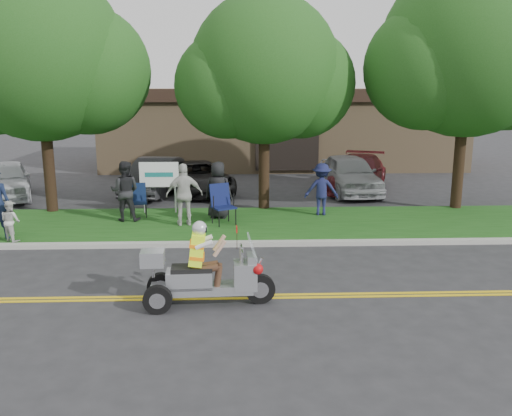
{
  "coord_description": "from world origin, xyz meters",
  "views": [
    {
      "loc": [
        -0.44,
        -10.65,
        4.1
      ],
      "look_at": [
        0.04,
        2.0,
        1.26
      ],
      "focal_mm": 38.0,
      "sensor_mm": 36.0,
      "label": 1
    }
  ],
  "objects_px": {
    "parked_car_left": "(155,176)",
    "parked_car_far_right": "(349,174)",
    "lawn_chair_b": "(222,201)",
    "lawn_chair_a": "(138,198)",
    "trike_scooter": "(202,276)",
    "parked_car_right": "(358,173)",
    "spectator_adult_mid": "(125,191)",
    "parked_car_far_left": "(6,180)",
    "spectator_adult_right": "(184,194)",
    "parked_car_mid": "(199,178)"
  },
  "relations": [
    {
      "from": "parked_car_far_left",
      "to": "parked_car_mid",
      "type": "distance_m",
      "value": 7.17
    },
    {
      "from": "spectator_adult_mid",
      "to": "spectator_adult_right",
      "type": "xyz_separation_m",
      "value": [
        1.85,
        -0.61,
        0.0
      ]
    },
    {
      "from": "spectator_adult_mid",
      "to": "spectator_adult_right",
      "type": "bearing_deg",
      "value": 164.23
    },
    {
      "from": "parked_car_left",
      "to": "parked_car_far_right",
      "type": "distance_m",
      "value": 7.56
    },
    {
      "from": "trike_scooter",
      "to": "lawn_chair_b",
      "type": "distance_m",
      "value": 5.97
    },
    {
      "from": "spectator_adult_mid",
      "to": "parked_car_right",
      "type": "relative_size",
      "value": 0.38
    },
    {
      "from": "parked_car_left",
      "to": "parked_car_far_right",
      "type": "height_order",
      "value": "parked_car_far_right"
    },
    {
      "from": "parked_car_far_right",
      "to": "parked_car_right",
      "type": "bearing_deg",
      "value": 46.5
    },
    {
      "from": "trike_scooter",
      "to": "lawn_chair_b",
      "type": "bearing_deg",
      "value": 85.42
    },
    {
      "from": "trike_scooter",
      "to": "parked_car_far_left",
      "type": "height_order",
      "value": "trike_scooter"
    },
    {
      "from": "spectator_adult_mid",
      "to": "parked_car_mid",
      "type": "xyz_separation_m",
      "value": [
        1.91,
        4.86,
        -0.4
      ]
    },
    {
      "from": "lawn_chair_b",
      "to": "parked_car_far_left",
      "type": "height_order",
      "value": "parked_car_far_left"
    },
    {
      "from": "lawn_chair_b",
      "to": "spectator_adult_right",
      "type": "xyz_separation_m",
      "value": [
        -1.09,
        -0.16,
        0.25
      ]
    },
    {
      "from": "lawn_chair_b",
      "to": "lawn_chair_a",
      "type": "bearing_deg",
      "value": 132.42
    },
    {
      "from": "parked_car_right",
      "to": "parked_car_far_right",
      "type": "relative_size",
      "value": 1.07
    },
    {
      "from": "lawn_chair_a",
      "to": "parked_car_mid",
      "type": "bearing_deg",
      "value": 56.54
    },
    {
      "from": "trike_scooter",
      "to": "spectator_adult_right",
      "type": "relative_size",
      "value": 1.39
    },
    {
      "from": "parked_car_far_left",
      "to": "parked_car_right",
      "type": "xyz_separation_m",
      "value": [
        13.5,
        1.19,
        -0.01
      ]
    },
    {
      "from": "trike_scooter",
      "to": "parked_car_mid",
      "type": "height_order",
      "value": "trike_scooter"
    },
    {
      "from": "lawn_chair_b",
      "to": "parked_car_mid",
      "type": "xyz_separation_m",
      "value": [
        -1.02,
        5.31,
        -0.16
      ]
    },
    {
      "from": "lawn_chair_a",
      "to": "parked_car_left",
      "type": "bearing_deg",
      "value": 78.1
    },
    {
      "from": "parked_car_far_right",
      "to": "spectator_adult_mid",
      "type": "bearing_deg",
      "value": -153.84
    },
    {
      "from": "lawn_chair_a",
      "to": "parked_car_right",
      "type": "height_order",
      "value": "parked_car_right"
    },
    {
      "from": "lawn_chair_b",
      "to": "spectator_adult_mid",
      "type": "relative_size",
      "value": 0.65
    },
    {
      "from": "lawn_chair_a",
      "to": "parked_car_far_left",
      "type": "relative_size",
      "value": 0.25
    },
    {
      "from": "parked_car_left",
      "to": "parked_car_mid",
      "type": "xyz_separation_m",
      "value": [
        1.68,
        0.19,
        -0.09
      ]
    },
    {
      "from": "lawn_chair_b",
      "to": "parked_car_left",
      "type": "height_order",
      "value": "parked_car_left"
    },
    {
      "from": "trike_scooter",
      "to": "parked_car_left",
      "type": "bearing_deg",
      "value": 100.15
    },
    {
      "from": "lawn_chair_a",
      "to": "parked_car_left",
      "type": "height_order",
      "value": "parked_car_left"
    },
    {
      "from": "parked_car_left",
      "to": "parked_car_right",
      "type": "bearing_deg",
      "value": 15.35
    },
    {
      "from": "parked_car_right",
      "to": "parked_car_far_right",
      "type": "xyz_separation_m",
      "value": [
        -0.5,
        -0.61,
        0.07
      ]
    },
    {
      "from": "parked_car_right",
      "to": "spectator_adult_right",
      "type": "bearing_deg",
      "value": -118.29
    },
    {
      "from": "parked_car_far_left",
      "to": "parked_car_right",
      "type": "relative_size",
      "value": 0.86
    },
    {
      "from": "spectator_adult_right",
      "to": "lawn_chair_b",
      "type": "bearing_deg",
      "value": 178.26
    },
    {
      "from": "parked_car_mid",
      "to": "lawn_chair_b",
      "type": "bearing_deg",
      "value": -97.95
    },
    {
      "from": "lawn_chair_b",
      "to": "parked_car_right",
      "type": "xyz_separation_m",
      "value": [
        5.37,
        5.65,
        -0.08
      ]
    },
    {
      "from": "lawn_chair_b",
      "to": "parked_car_far_left",
      "type": "bearing_deg",
      "value": 125.21
    },
    {
      "from": "spectator_adult_right",
      "to": "parked_car_left",
      "type": "distance_m",
      "value": 5.53
    },
    {
      "from": "spectator_adult_mid",
      "to": "parked_car_right",
      "type": "bearing_deg",
      "value": -145.43
    },
    {
      "from": "trike_scooter",
      "to": "parked_car_far_left",
      "type": "distance_m",
      "value": 13.09
    },
    {
      "from": "spectator_adult_right",
      "to": "parked_car_mid",
      "type": "distance_m",
      "value": 5.49
    },
    {
      "from": "spectator_adult_mid",
      "to": "spectator_adult_right",
      "type": "height_order",
      "value": "spectator_adult_right"
    },
    {
      "from": "spectator_adult_mid",
      "to": "parked_car_far_right",
      "type": "height_order",
      "value": "spectator_adult_mid"
    },
    {
      "from": "parked_car_left",
      "to": "lawn_chair_b",
      "type": "bearing_deg",
      "value": -50.71
    },
    {
      "from": "trike_scooter",
      "to": "lawn_chair_b",
      "type": "relative_size",
      "value": 2.15
    },
    {
      "from": "lawn_chair_b",
      "to": "spectator_adult_mid",
      "type": "height_order",
      "value": "spectator_adult_mid"
    },
    {
      "from": "spectator_adult_mid",
      "to": "parked_car_far_left",
      "type": "distance_m",
      "value": 6.58
    },
    {
      "from": "lawn_chair_b",
      "to": "parked_car_right",
      "type": "distance_m",
      "value": 7.8
    },
    {
      "from": "spectator_adult_right",
      "to": "parked_car_mid",
      "type": "bearing_deg",
      "value": -100.91
    },
    {
      "from": "lawn_chair_a",
      "to": "spectator_adult_mid",
      "type": "relative_size",
      "value": 0.56
    }
  ]
}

